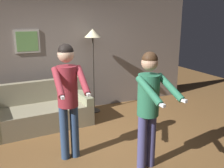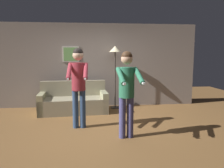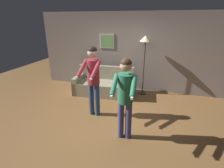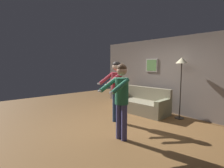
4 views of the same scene
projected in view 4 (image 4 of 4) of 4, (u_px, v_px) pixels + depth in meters
name	position (u px, v px, depth m)	size (l,w,h in m)	color
ground_plane	(123.00, 127.00, 4.70)	(12.00, 12.00, 0.00)	brown
back_wall_assembly	(170.00, 76.00, 6.00)	(6.40, 0.09, 2.60)	gray
couch	(142.00, 104.00, 6.17)	(1.96, 0.98, 0.87)	gray
torchiere_lamp	(182.00, 67.00, 5.31)	(0.36, 0.36, 1.90)	#332D28
person_standing_left	(116.00, 85.00, 5.00)	(0.44, 0.69, 1.78)	navy
person_standing_right	(121.00, 94.00, 3.84)	(0.47, 0.70, 1.70)	#434377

